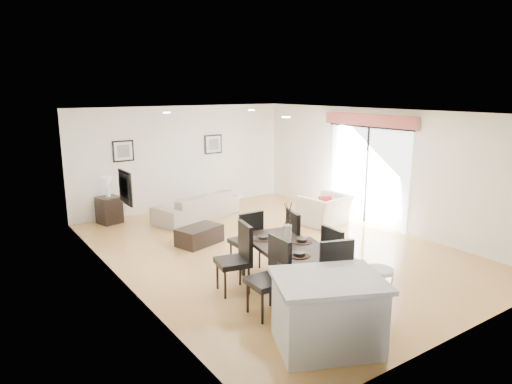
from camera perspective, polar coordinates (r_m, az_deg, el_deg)
ground at (r=9.20m, az=2.12°, el=-7.09°), size 8.00×8.00×0.00m
wall_back at (r=12.23m, az=-9.09°, el=4.26°), size 6.00×0.04×2.70m
wall_front at (r=6.20m, az=24.89°, el=-5.03°), size 6.00×0.04×2.70m
wall_left at (r=7.48m, az=-16.60°, el=-1.47°), size 0.04×8.00×2.70m
wall_right at (r=10.86m, az=15.01°, el=2.93°), size 0.04×8.00×2.70m
ceiling at (r=8.66m, az=2.26°, el=9.97°), size 6.00×8.00×0.02m
sofa at (r=11.26m, az=-7.42°, el=-1.75°), size 2.36×1.44×0.64m
armchair at (r=10.83m, az=8.59°, el=-2.22°), size 1.21×1.09×0.70m
courtyard_plant_a at (r=13.03m, az=22.31°, el=-0.44°), size 0.79×0.74×0.73m
courtyard_plant_b at (r=13.60m, az=18.99°, el=0.31°), size 0.50×0.50×0.71m
dining_table at (r=7.15m, az=3.96°, el=-7.25°), size 1.21×1.94×0.75m
dining_chair_wnear at (r=6.48m, az=2.06°, el=-9.99°), size 0.52×0.52×1.10m
dining_chair_wfar at (r=7.16m, az=-2.23°, el=-7.76°), size 0.58×0.58×1.09m
dining_chair_enear at (r=7.26m, az=10.12°, el=-7.86°), size 0.50×0.50×1.05m
dining_chair_efar at (r=7.90m, az=5.41°, el=-5.80°), size 0.61×0.61×1.10m
dining_chair_head at (r=6.42m, az=10.46°, el=-10.44°), size 0.62×0.62×1.10m
dining_chair_foot at (r=8.03m, az=-1.03°, el=-5.61°), size 0.48×0.48×1.06m
vase at (r=7.03m, az=4.01°, el=-4.31°), size 0.75×1.23×0.69m
coffee_table at (r=9.48m, az=-7.09°, el=-5.40°), size 1.04×0.80×0.37m
side_table at (r=11.37m, az=-17.88°, el=-2.15°), size 0.57×0.57×0.64m
table_lamp at (r=11.23m, az=-18.09°, el=0.98°), size 0.25×0.25×0.48m
cushion at (r=10.64m, az=8.60°, el=-1.33°), size 0.32×0.13×0.32m
kitchen_island at (r=5.81m, az=8.94°, el=-14.61°), size 1.60×1.45×0.91m
bar_stool at (r=6.31m, az=15.09°, el=-10.21°), size 0.37×0.37×0.82m
framed_print_back_left at (r=11.57m, az=-16.27°, el=4.94°), size 0.52×0.04×0.52m
framed_print_back_right at (r=12.57m, az=-5.36°, el=5.97°), size 0.52×0.04×0.52m
framed_print_left_wall at (r=7.24m, az=-16.03°, el=0.54°), size 0.04×0.52×0.52m
sliding_door at (r=10.98m, az=13.77°, el=4.76°), size 0.12×2.70×2.57m
courtyard at (r=13.94m, az=20.74°, el=2.84°), size 6.00×6.00×2.00m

